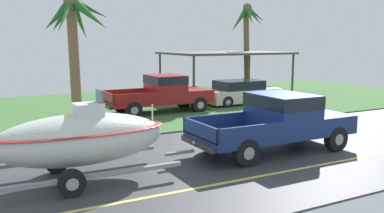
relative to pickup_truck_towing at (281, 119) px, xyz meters
The scene contains 8 objects.
ground 8.41m from the pickup_truck_towing, 85.86° to the left, with size 36.00×22.00×0.11m.
pickup_truck_towing is the anchor object (origin of this frame).
boat_on_trailer 6.49m from the pickup_truck_towing, behind, with size 5.72×2.20×2.33m.
parked_pickup_background 8.40m from the pickup_truck_towing, 92.76° to the left, with size 5.52×2.06×1.89m.
parked_sedan_near 9.97m from the pickup_truck_towing, 62.76° to the left, with size 4.52×1.90×1.38m.
carport_awning 14.72m from the pickup_truck_towing, 64.67° to the left, with size 7.99×5.43×2.85m.
palm_tree_near_left 8.13m from the pickup_truck_towing, 135.00° to the left, with size 2.50×2.94×5.34m.
palm_tree_mid 17.48m from the pickup_truck_towing, 58.57° to the left, with size 3.20×2.98×6.29m.
Camera 1 is at (-9.30, -10.17, 3.53)m, focal length 38.27 mm.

